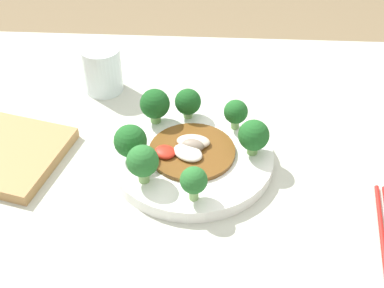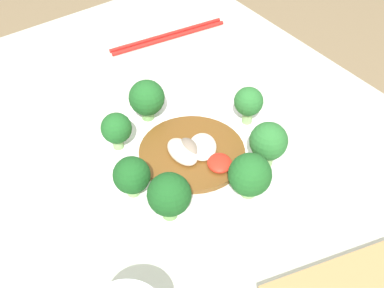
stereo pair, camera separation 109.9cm
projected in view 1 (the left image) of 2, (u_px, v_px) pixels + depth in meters
table at (190, 275)px, 1.20m from camera, size 0.97×0.80×0.76m
plate at (192, 158)px, 0.91m from camera, size 0.28×0.28×0.02m
broccoli_north at (188, 102)px, 0.97m from camera, size 0.05×0.05×0.06m
broccoli_east at (254, 136)px, 0.88m from camera, size 0.05×0.05×0.06m
broccoli_northwest at (155, 104)px, 0.95m from camera, size 0.05×0.05×0.07m
broccoli_southwest at (143, 162)px, 0.83m from camera, size 0.05×0.05×0.07m
broccoli_west at (130, 141)px, 0.88m from camera, size 0.06×0.06×0.06m
broccoli_south at (194, 181)px, 0.80m from camera, size 0.04×0.04×0.06m
broccoli_northeast at (236, 112)px, 0.94m from camera, size 0.04×0.04×0.06m
stirfry_center at (190, 150)px, 0.90m from camera, size 0.15×0.15×0.02m
drinking_glass at (102, 70)px, 1.06m from camera, size 0.08×0.08×0.09m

